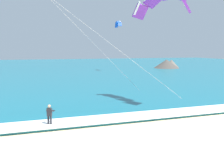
# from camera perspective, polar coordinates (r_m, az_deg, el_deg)

# --- Properties ---
(sea) EXTENTS (200.00, 120.00, 0.20)m
(sea) POSITION_cam_1_polar(r_m,az_deg,el_deg) (76.85, -15.64, 1.66)
(sea) COLOR #146075
(sea) RESTS_ON ground
(surf_foam) EXTENTS (200.00, 2.36, 0.04)m
(surf_foam) POSITION_cam_1_polar(r_m,az_deg,el_deg) (18.61, -9.15, -11.10)
(surf_foam) COLOR white
(surf_foam) RESTS_ON sea
(surfboard) EXTENTS (1.06, 1.44, 0.09)m
(surfboard) POSITION_cam_1_polar(r_m,az_deg,el_deg) (18.39, -14.70, -12.06)
(surfboard) COLOR #E04C38
(surfboard) RESTS_ON ground
(kitesurfer) EXTENTS (0.67, 0.67, 1.69)m
(kitesurfer) POSITION_cam_1_polar(r_m,az_deg,el_deg) (18.15, -14.75, -9.30)
(kitesurfer) COLOR #232328
(kitesurfer) RESTS_ON ground
(kite_primary) EXTENTS (12.84, 6.87, 10.25)m
(kite_primary) POSITION_cam_1_polar(r_m,az_deg,el_deg) (24.77, 11.99, 16.79)
(kite_primary) COLOR purple
(kite_distant) EXTENTS (1.18, 4.24, 1.51)m
(kite_distant) POSITION_cam_1_polar(r_m,az_deg,el_deg) (60.17, 1.48, 12.18)
(kite_distant) COLOR blue
(headland_right) EXTENTS (9.21, 8.33, 2.72)m
(headland_right) POSITION_cam_1_polar(r_m,az_deg,el_deg) (72.95, 12.97, 2.42)
(headland_right) COLOR #56514C
(headland_right) RESTS_ON ground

